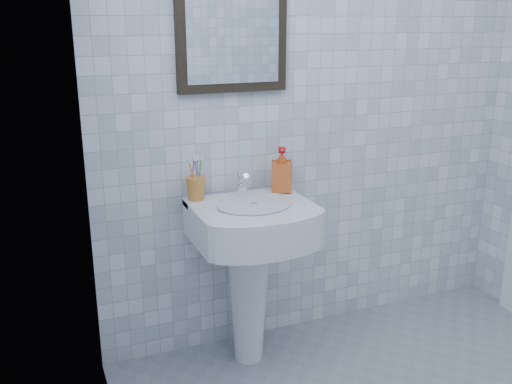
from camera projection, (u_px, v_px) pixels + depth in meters
name	position (u px, v px, depth m)	size (l,w,h in m)	color
wall_back	(320.00, 85.00, 2.69)	(2.20, 0.02, 2.50)	white
wall_left	(137.00, 163.00, 1.23)	(0.02, 2.40, 2.50)	white
washbasin	(250.00, 256.00, 2.55)	(0.52, 0.38, 0.79)	white
faucet	(242.00, 186.00, 2.54)	(0.05, 0.10, 0.12)	white
toothbrush_cup	(196.00, 188.00, 2.49)	(0.09, 0.09, 0.10)	orange
soap_dispenser	(282.00, 169.00, 2.61)	(0.09, 0.09, 0.20)	#DC4C15
wall_mirror	(232.00, 19.00, 2.43)	(0.50, 0.04, 0.62)	black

